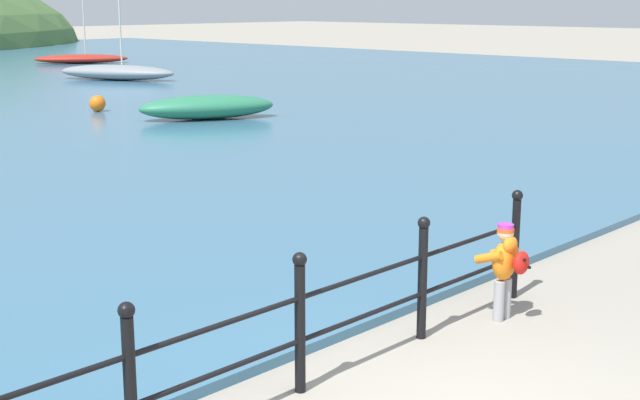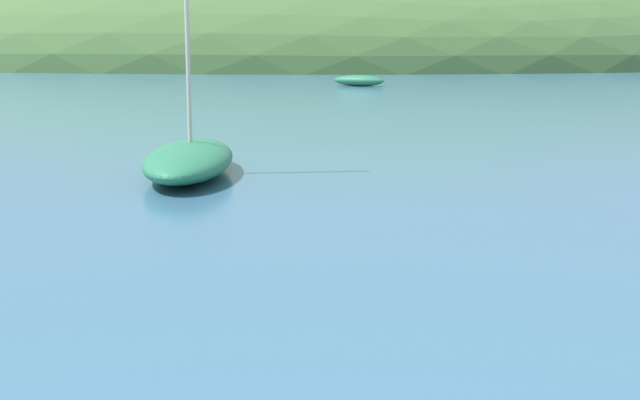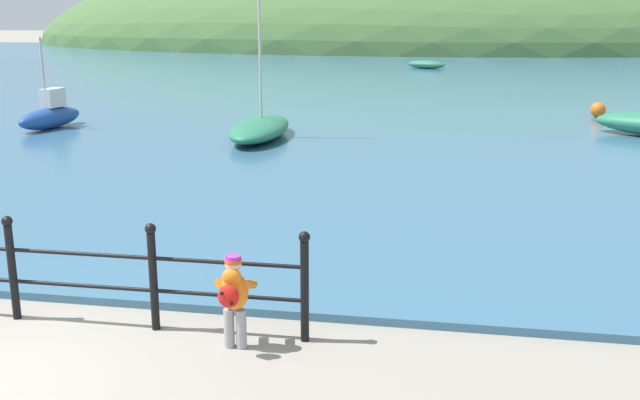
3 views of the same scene
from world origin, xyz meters
name	(u,v)px [view 2 (image 2 of 3)]	position (x,y,z in m)	size (l,w,h in m)	color
water	(285,95)	(0.00, 32.00, 0.05)	(80.00, 60.00, 0.10)	#386684
far_hillside	(310,64)	(0.00, 66.33, 0.00)	(71.61, 39.39, 16.41)	#476B38
boat_twin_mast	(189,159)	(-0.51, 13.05, 0.38)	(1.47, 3.85, 4.70)	#287551
boat_far_left	(359,81)	(2.84, 36.80, 0.33)	(2.36, 1.63, 0.45)	#287551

